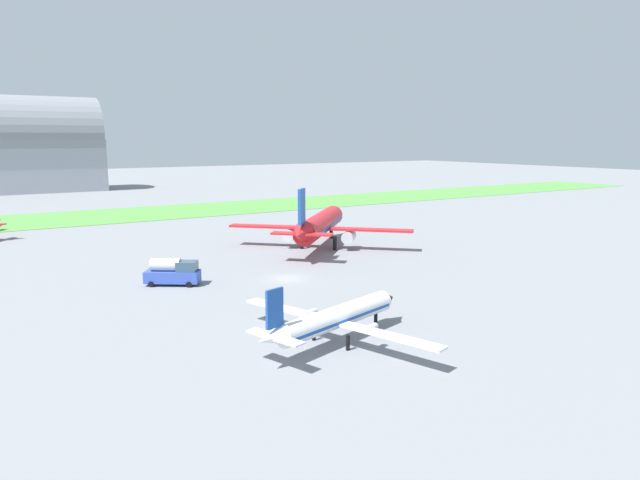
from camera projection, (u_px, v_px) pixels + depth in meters
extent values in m
plane|color=gray|center=(287.00, 278.00, 74.63)|extent=(600.00, 600.00, 0.00)
cube|color=#549342|center=(129.00, 214.00, 137.55)|extent=(360.00, 28.00, 0.08)
cylinder|color=white|center=(338.00, 317.00, 50.85)|extent=(13.75, 5.83, 1.92)
cone|color=black|center=(387.00, 299.00, 56.58)|extent=(2.38, 2.35, 1.88)
cone|color=white|center=(271.00, 338.00, 44.80)|extent=(3.07, 2.43, 1.72)
cube|color=#19479E|center=(338.00, 318.00, 50.88)|extent=(13.03, 5.65, 0.27)
cube|color=white|center=(290.00, 310.00, 54.01)|extent=(4.34, 10.47, 0.19)
cube|color=white|center=(385.00, 335.00, 47.24)|extent=(4.34, 10.47, 0.19)
cylinder|color=#B7BABF|center=(310.00, 313.00, 53.19)|extent=(1.64, 1.03, 0.61)
cylinder|color=#B7BABF|center=(370.00, 328.00, 48.86)|extent=(1.64, 1.03, 0.61)
cube|color=#19479E|center=(275.00, 308.00, 44.70)|extent=(1.72, 0.72, 3.06)
cube|color=white|center=(263.00, 333.00, 45.95)|extent=(1.88, 2.90, 0.15)
cube|color=white|center=(288.00, 341.00, 44.23)|extent=(1.88, 2.90, 0.15)
cylinder|color=black|center=(376.00, 320.00, 55.43)|extent=(0.34, 0.34, 1.34)
cylinder|color=black|center=(314.00, 333.00, 51.63)|extent=(0.34, 0.34, 1.34)
cylinder|color=black|center=(348.00, 343.00, 49.20)|extent=(0.34, 0.34, 1.34)
cylinder|color=red|center=(320.00, 224.00, 95.13)|extent=(18.28, 18.51, 3.45)
cone|color=black|center=(334.00, 214.00, 107.21)|extent=(4.61, 4.60, 3.38)
cone|color=red|center=(301.00, 234.00, 82.36)|extent=(5.29, 5.30, 3.10)
cube|color=#19479E|center=(320.00, 225.00, 95.17)|extent=(17.45, 17.67, 0.48)
cube|color=red|center=(275.00, 227.00, 96.17)|extent=(12.27, 12.11, 0.34)
cube|color=red|center=(366.00, 230.00, 93.08)|extent=(12.27, 12.11, 0.34)
cylinder|color=#B7BABF|center=(291.00, 235.00, 95.82)|extent=(3.99, 4.01, 1.90)
cylinder|color=#B7BABF|center=(349.00, 237.00, 93.85)|extent=(3.99, 4.01, 1.90)
cube|color=#19479E|center=(302.00, 207.00, 82.32)|extent=(2.27, 2.30, 5.02)
cube|color=red|center=(287.00, 233.00, 83.43)|extent=(4.45, 4.42, 0.28)
cube|color=red|center=(317.00, 234.00, 82.53)|extent=(4.45, 4.42, 0.28)
cylinder|color=black|center=(331.00, 232.00, 104.67)|extent=(0.62, 0.62, 2.19)
cylinder|color=black|center=(302.00, 242.00, 94.65)|extent=(0.62, 0.62, 2.19)
cylinder|color=black|center=(335.00, 243.00, 93.54)|extent=(0.62, 0.62, 2.19)
cube|color=#334FB2|center=(173.00, 276.00, 71.19)|extent=(6.71, 5.67, 1.40)
cylinder|color=silver|center=(166.00, 265.00, 70.97)|extent=(3.81, 3.30, 1.54)
cube|color=#334C60|center=(187.00, 266.00, 70.91)|extent=(3.07, 2.99, 1.20)
cylinder|color=black|center=(194.00, 280.00, 72.41)|extent=(0.72, 0.60, 0.70)
cylinder|color=black|center=(189.00, 285.00, 70.05)|extent=(0.72, 0.60, 0.70)
cylinder|color=black|center=(157.00, 280.00, 72.58)|extent=(0.72, 0.60, 0.70)
cylinder|color=black|center=(151.00, 284.00, 70.22)|extent=(0.72, 0.60, 0.70)
cube|color=#9399A3|center=(19.00, 166.00, 194.38)|extent=(52.03, 22.10, 17.27)
cylinder|color=gray|center=(16.00, 133.00, 192.53)|extent=(50.98, 24.31, 24.31)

